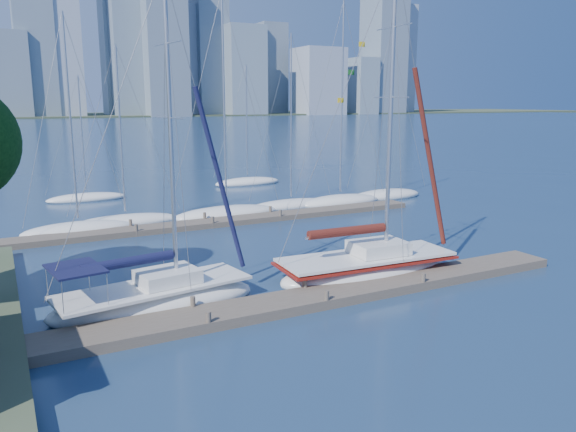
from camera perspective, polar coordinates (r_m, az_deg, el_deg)
ground at (r=23.75m, az=2.78°, el=-8.77°), size 700.00×700.00×0.00m
near_dock at (r=23.68m, az=2.79°, el=-8.31°), size 26.00×2.00×0.40m
far_dock at (r=38.48m, az=-6.65°, el=-0.59°), size 30.00×1.80×0.36m
far_shore at (r=339.49m, az=-25.88°, el=9.09°), size 800.00×100.00×1.50m
sailboat_navy at (r=23.30m, az=-13.43°, el=-6.69°), size 8.67×3.98×13.64m
sailboat_maroon at (r=26.94m, az=8.04°, el=-3.86°), size 9.30×3.47×15.08m
bg_boat_0 at (r=38.01m, az=-20.48°, el=-1.26°), size 7.28×4.55×13.80m
bg_boat_1 at (r=39.50m, az=-16.15°, el=-0.55°), size 7.49×2.61×12.12m
bg_boat_2 at (r=40.75m, az=-6.26°, el=0.30°), size 8.15×3.48×15.93m
bg_boat_3 at (r=44.11m, az=0.32°, el=1.16°), size 7.29×2.19×13.52m
bg_boat_4 at (r=45.65m, az=5.31°, el=1.55°), size 7.69×4.48×16.08m
bg_boat_5 at (r=49.18m, az=9.92°, el=2.12°), size 7.34×4.56×14.02m
bg_boat_6 at (r=50.32m, az=-19.78°, el=1.74°), size 6.64×2.70×10.59m
bg_boat_7 at (r=56.61m, az=-4.13°, el=3.46°), size 7.14×3.25×12.01m
skyline at (r=313.02m, az=-21.80°, el=15.86°), size 503.71×51.31×107.08m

